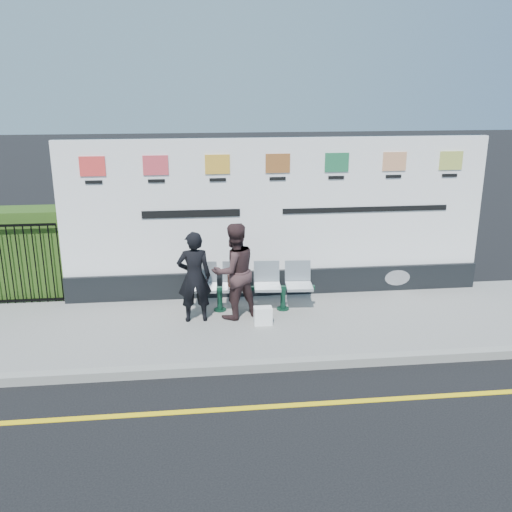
# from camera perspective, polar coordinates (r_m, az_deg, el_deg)

# --- Properties ---
(ground) EXTENTS (80.00, 80.00, 0.00)m
(ground) POSITION_cam_1_polar(r_m,az_deg,el_deg) (7.80, 2.45, -14.78)
(ground) COLOR black
(pavement) EXTENTS (14.00, 3.00, 0.12)m
(pavement) POSITION_cam_1_polar(r_m,az_deg,el_deg) (9.96, 0.25, -6.88)
(pavement) COLOR gray
(pavement) RESTS_ON ground
(kerb) EXTENTS (14.00, 0.18, 0.14)m
(kerb) POSITION_cam_1_polar(r_m,az_deg,el_deg) (8.62, 1.43, -10.88)
(kerb) COLOR gray
(kerb) RESTS_ON ground
(yellow_line) EXTENTS (14.00, 0.10, 0.01)m
(yellow_line) POSITION_cam_1_polar(r_m,az_deg,el_deg) (7.80, 2.45, -14.76)
(yellow_line) COLOR yellow
(yellow_line) RESTS_ON ground
(billboard) EXTENTS (8.00, 0.30, 3.00)m
(billboard) POSITION_cam_1_polar(r_m,az_deg,el_deg) (10.84, 2.05, 2.76)
(billboard) COLOR black
(billboard) RESTS_ON pavement
(hedge) EXTENTS (2.35, 0.70, 1.70)m
(hedge) POSITION_cam_1_polar(r_m,az_deg,el_deg) (11.82, -23.47, 0.27)
(hedge) COLOR #2E4F17
(hedge) RESTS_ON pavement
(railing) EXTENTS (2.05, 0.06, 1.54)m
(railing) POSITION_cam_1_polar(r_m,az_deg,el_deg) (11.43, -24.04, -0.77)
(railing) COLOR black
(railing) RESTS_ON pavement
(bench) EXTENTS (2.22, 0.72, 0.47)m
(bench) POSITION_cam_1_polar(r_m,az_deg,el_deg) (10.34, -0.45, -4.18)
(bench) COLOR #B4B9BD
(bench) RESTS_ON pavement
(woman_left) EXTENTS (0.60, 0.41, 1.60)m
(woman_left) POSITION_cam_1_polar(r_m,az_deg,el_deg) (9.76, -6.19, -2.09)
(woman_left) COLOR black
(woman_left) RESTS_ON pavement
(woman_right) EXTENTS (1.02, 0.92, 1.70)m
(woman_right) POSITION_cam_1_polar(r_m,az_deg,el_deg) (9.84, -2.20, -1.51)
(woman_right) COLOR #3A2627
(woman_right) RESTS_ON pavement
(handbag_brown) EXTENTS (0.28, 0.16, 0.21)m
(handbag_brown) POSITION_cam_1_polar(r_m,az_deg,el_deg) (10.21, -2.06, -2.43)
(handbag_brown) COLOR black
(handbag_brown) RESTS_ON bench
(carrier_bag_white) EXTENTS (0.31, 0.19, 0.31)m
(carrier_bag_white) POSITION_cam_1_polar(r_m,az_deg,el_deg) (9.78, 0.70, -6.00)
(carrier_bag_white) COLOR white
(carrier_bag_white) RESTS_ON pavement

